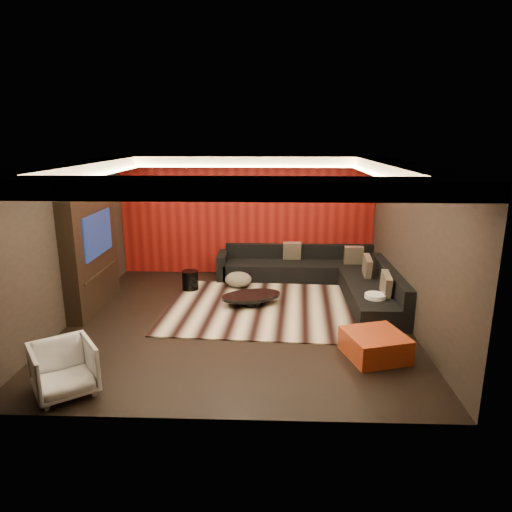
{
  "coord_description": "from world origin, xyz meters",
  "views": [
    {
      "loc": [
        0.6,
        -7.69,
        3.25
      ],
      "look_at": [
        0.3,
        0.6,
        1.05
      ],
      "focal_mm": 32.0,
      "sensor_mm": 36.0,
      "label": 1
    }
  ],
  "objects_px": {
    "coffee_table": "(251,299)",
    "sectional_sofa": "(324,277)",
    "orange_ottoman": "(375,345)",
    "white_side_table": "(374,306)",
    "armchair": "(64,369)",
    "drum_stool": "(190,280)"
  },
  "relations": [
    {
      "from": "coffee_table",
      "to": "orange_ottoman",
      "type": "xyz_separation_m",
      "value": [
        1.97,
        -2.09,
        0.07
      ]
    },
    {
      "from": "coffee_table",
      "to": "armchair",
      "type": "relative_size",
      "value": 1.57
    },
    {
      "from": "white_side_table",
      "to": "orange_ottoman",
      "type": "height_order",
      "value": "white_side_table"
    },
    {
      "from": "coffee_table",
      "to": "orange_ottoman",
      "type": "bearing_deg",
      "value": -46.74
    },
    {
      "from": "orange_ottoman",
      "to": "white_side_table",
      "type": "bearing_deg",
      "value": 78.33
    },
    {
      "from": "orange_ottoman",
      "to": "sectional_sofa",
      "type": "xyz_separation_m",
      "value": [
        -0.44,
        3.19,
        0.08
      ]
    },
    {
      "from": "white_side_table",
      "to": "orange_ottoman",
      "type": "xyz_separation_m",
      "value": [
        -0.31,
        -1.49,
        -0.05
      ]
    },
    {
      "from": "coffee_table",
      "to": "drum_stool",
      "type": "bearing_deg",
      "value": 147.88
    },
    {
      "from": "coffee_table",
      "to": "orange_ottoman",
      "type": "relative_size",
      "value": 1.42
    },
    {
      "from": "coffee_table",
      "to": "sectional_sofa",
      "type": "bearing_deg",
      "value": 35.67
    },
    {
      "from": "coffee_table",
      "to": "armchair",
      "type": "xyz_separation_m",
      "value": [
        -2.27,
        -3.26,
        0.22
      ]
    },
    {
      "from": "armchair",
      "to": "sectional_sofa",
      "type": "distance_m",
      "value": 5.79
    },
    {
      "from": "orange_ottoman",
      "to": "armchair",
      "type": "xyz_separation_m",
      "value": [
        -4.23,
        -1.17,
        0.16
      ]
    },
    {
      "from": "white_side_table",
      "to": "orange_ottoman",
      "type": "bearing_deg",
      "value": -101.67
    },
    {
      "from": "white_side_table",
      "to": "armchair",
      "type": "xyz_separation_m",
      "value": [
        -4.54,
        -2.66,
        0.11
      ]
    },
    {
      "from": "white_side_table",
      "to": "armchair",
      "type": "relative_size",
      "value": 0.63
    },
    {
      "from": "white_side_table",
      "to": "orange_ottoman",
      "type": "relative_size",
      "value": 0.57
    },
    {
      "from": "white_side_table",
      "to": "orange_ottoman",
      "type": "distance_m",
      "value": 1.52
    },
    {
      "from": "white_side_table",
      "to": "armchair",
      "type": "height_order",
      "value": "armchair"
    },
    {
      "from": "drum_stool",
      "to": "orange_ottoman",
      "type": "height_order",
      "value": "drum_stool"
    },
    {
      "from": "orange_ottoman",
      "to": "sectional_sofa",
      "type": "distance_m",
      "value": 3.22
    },
    {
      "from": "armchair",
      "to": "sectional_sofa",
      "type": "relative_size",
      "value": 0.21
    }
  ]
}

